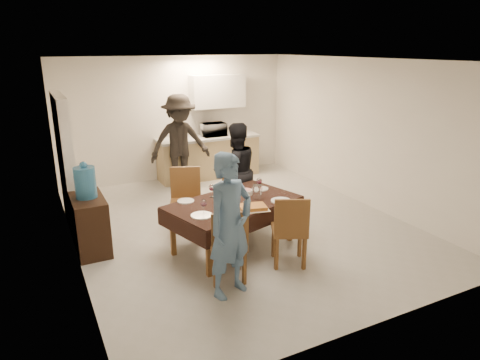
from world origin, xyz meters
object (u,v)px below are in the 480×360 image
at_px(savoury_tart, 253,207).
at_px(microwave, 214,130).
at_px(console, 90,224).
at_px(person_kitchen, 180,142).
at_px(wine_bottle, 229,189).
at_px(person_near, 230,226).
at_px(person_far, 236,171).
at_px(water_pitcher, 257,192).
at_px(water_jug, 85,182).
at_px(dining_table, 233,204).

height_order(savoury_tart, microwave, microwave).
relative_size(console, person_kitchen, 0.45).
bearing_deg(microwave, wine_bottle, 69.95).
bearing_deg(savoury_tart, person_near, -134.13).
relative_size(person_near, person_far, 1.06).
distance_m(water_pitcher, person_near, 1.35).
bearing_deg(person_far, savoury_tart, 66.68).
distance_m(microwave, person_near, 4.76).
distance_m(person_near, person_far, 2.37).
bearing_deg(water_jug, savoury_tart, -32.12).
xyz_separation_m(dining_table, wine_bottle, (-0.05, 0.05, 0.20)).
relative_size(console, microwave, 1.68).
bearing_deg(console, person_kitchen, 45.26).
height_order(water_pitcher, person_kitchen, person_kitchen).
bearing_deg(person_near, savoury_tart, 27.69).
bearing_deg(microwave, person_near, 68.83).
height_order(wine_bottle, person_far, person_far).
relative_size(console, water_jug, 2.00).
distance_m(wine_bottle, savoury_tart, 0.48).
height_order(console, wine_bottle, wine_bottle).
bearing_deg(water_jug, water_pitcher, -22.08).
height_order(wine_bottle, water_pitcher, wine_bottle).
height_order(dining_table, water_jug, water_jug).
distance_m(savoury_tart, microwave, 3.93).
bearing_deg(dining_table, person_far, 46.22).
xyz_separation_m(person_near, person_kitchen, (0.79, 3.99, 0.10)).
height_order(console, person_kitchen, person_kitchen).
distance_m(water_jug, person_near, 2.29).
bearing_deg(savoury_tart, water_jug, 147.88).
bearing_deg(person_near, water_pitcher, 29.83).
relative_size(water_pitcher, savoury_tart, 0.48).
relative_size(savoury_tart, person_far, 0.26).
distance_m(console, wine_bottle, 2.02).
xyz_separation_m(savoury_tart, microwave, (1.07, 3.77, 0.32)).
distance_m(savoury_tart, person_kitchen, 3.33).
bearing_deg(person_kitchen, microwave, 25.79).
bearing_deg(water_jug, person_near, -55.63).
distance_m(wine_bottle, person_far, 1.17).
xyz_separation_m(dining_table, water_pitcher, (0.35, -0.05, 0.13)).
xyz_separation_m(wine_bottle, person_near, (-0.50, -1.10, -0.02)).
bearing_deg(person_far, microwave, -110.68).
xyz_separation_m(dining_table, water_jug, (-1.84, 0.84, 0.34)).
xyz_separation_m(console, water_pitcher, (2.19, -0.89, 0.41)).
xyz_separation_m(water_jug, water_pitcher, (2.19, -0.89, -0.20)).
height_order(microwave, person_far, person_far).
relative_size(microwave, person_far, 0.32).
bearing_deg(water_pitcher, dining_table, 171.87).
height_order(console, microwave, microwave).
bearing_deg(savoury_tart, person_far, 72.53).
bearing_deg(wine_bottle, person_near, -114.44).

